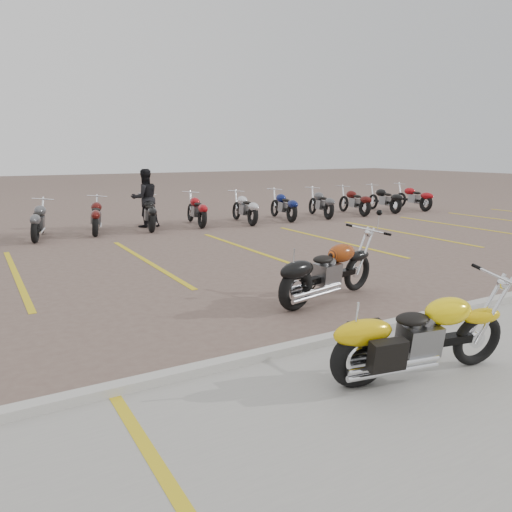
{
  "coord_description": "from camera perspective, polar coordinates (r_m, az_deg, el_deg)",
  "views": [
    {
      "loc": [
        -3.38,
        -6.81,
        2.45
      ],
      "look_at": [
        0.66,
        0.2,
        0.75
      ],
      "focal_mm": 35.0,
      "sensor_mm": 36.0,
      "label": 1
    }
  ],
  "objects": [
    {
      "name": "ground",
      "position": [
        7.99,
        -3.42,
        -6.02
      ],
      "size": [
        100.0,
        100.0,
        0.0
      ],
      "primitive_type": "plane",
      "color": "#6C584D",
      "rests_on": "ground"
    },
    {
      "name": "concrete_apron",
      "position": [
        4.77,
        23.34,
        -20.05
      ],
      "size": [
        60.0,
        5.0,
        0.01
      ],
      "primitive_type": "cube",
      "color": "#9E9B93",
      "rests_on": "ground"
    },
    {
      "name": "curb",
      "position": [
        6.34,
        4.82,
        -10.31
      ],
      "size": [
        60.0,
        0.18,
        0.12
      ],
      "primitive_type": "cube",
      "color": "#ADAAA3",
      "rests_on": "ground"
    },
    {
      "name": "parking_stripes",
      "position": [
        11.58,
        -12.33,
        -0.6
      ],
      "size": [
        38.0,
        5.5,
        0.01
      ],
      "primitive_type": null,
      "color": "gold",
      "rests_on": "ground"
    },
    {
      "name": "yellow_cruiser",
      "position": [
        5.78,
        17.69,
        -8.94
      ],
      "size": [
        2.19,
        0.54,
        0.91
      ],
      "rotation": [
        0.13,
        0.0,
        -0.18
      ],
      "color": "black",
      "rests_on": "ground"
    },
    {
      "name": "flame_cruiser",
      "position": [
        8.32,
        7.87,
        -2.05
      ],
      "size": [
        2.25,
        0.64,
        0.94
      ],
      "rotation": [
        0.08,
        0.0,
        0.22
      ],
      "color": "black",
      "rests_on": "ground"
    },
    {
      "name": "person_b",
      "position": [
        16.81,
        -12.57,
        6.47
      ],
      "size": [
        0.94,
        0.74,
        1.9
      ],
      "primitive_type": "imported",
      "rotation": [
        0.0,
        0.0,
        3.17
      ],
      "color": "black",
      "rests_on": "ground"
    },
    {
      "name": "bg_bike_row",
      "position": [
        16.6,
        -9.48,
        5.14
      ],
      "size": [
        22.42,
        2.08,
        1.1
      ],
      "color": "black",
      "rests_on": "ground"
    }
  ]
}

